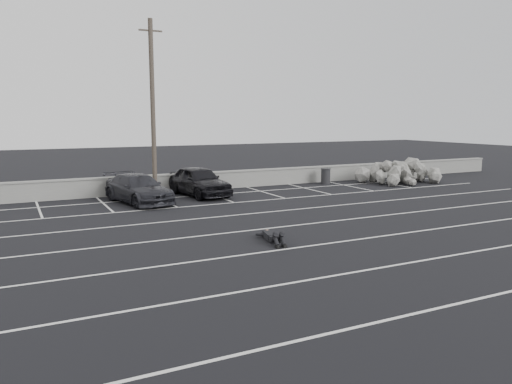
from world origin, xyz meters
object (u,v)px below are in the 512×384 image
trash_bin (326,176)px  riprap_pile (400,176)px  car_left (199,181)px  person (271,233)px  utility_pole (153,108)px  car_right (138,189)px

trash_bin → riprap_pile: riprap_pile is taller
car_left → person: size_ratio=1.85×
trash_bin → riprap_pile: (4.64, -1.87, -0.04)m
car_left → person: bearing=-104.6°
car_left → person: (-1.18, -10.61, -0.57)m
utility_pole → riprap_pile: 16.57m
car_right → car_left: bearing=0.2°
utility_pole → person: (0.96, -11.81, -4.55)m
car_right → utility_pole: utility_pole is taller
car_left → utility_pole: (-2.14, 1.20, 3.98)m
person → utility_pole: bearing=106.8°
car_left → car_right: size_ratio=0.97×
riprap_pile → person: 17.79m
car_right → trash_bin: 12.75m
utility_pole → riprap_pile: size_ratio=1.75×
car_left → trash_bin: car_left is taller
car_right → trash_bin: (12.62, 1.77, -0.21)m
car_right → riprap_pile: 17.26m
car_left → riprap_pile: bearing=-12.0°
riprap_pile → person: bearing=-146.9°
car_right → utility_pole: (1.40, 2.01, 4.08)m
car_left → car_right: bearing=-175.4°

